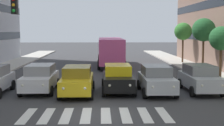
# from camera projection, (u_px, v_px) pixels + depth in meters

# --- Properties ---
(ground_plane) EXTENTS (180.00, 180.00, 0.00)m
(ground_plane) POSITION_uv_depth(u_px,v_px,m) (96.00, 115.00, 14.83)
(ground_plane) COLOR #38383A
(crosswalk_markings) EXTENTS (6.75, 2.80, 0.01)m
(crosswalk_markings) POSITION_uv_depth(u_px,v_px,m) (96.00, 115.00, 14.83)
(crosswalk_markings) COLOR silver
(crosswalk_markings) RESTS_ON ground_plane
(car_0) EXTENTS (2.02, 4.44, 1.72)m
(car_0) POSITION_uv_depth(u_px,v_px,m) (200.00, 78.00, 20.28)
(car_0) COLOR #B2B7BC
(car_0) RESTS_ON ground_plane
(car_1) EXTENTS (2.02, 4.44, 1.72)m
(car_1) POSITION_uv_depth(u_px,v_px,m) (156.00, 79.00, 19.83)
(car_1) COLOR #B2B7BC
(car_1) RESTS_ON ground_plane
(car_2) EXTENTS (2.02, 4.44, 1.72)m
(car_2) POSITION_uv_depth(u_px,v_px,m) (118.00, 78.00, 20.34)
(car_2) COLOR black
(car_2) RESTS_ON ground_plane
(car_3) EXTENTS (2.02, 4.44, 1.72)m
(car_3) POSITION_uv_depth(u_px,v_px,m) (77.00, 80.00, 19.40)
(car_3) COLOR gold
(car_3) RESTS_ON ground_plane
(car_4) EXTENTS (2.02, 4.44, 1.72)m
(car_4) POSITION_uv_depth(u_px,v_px,m) (40.00, 78.00, 20.38)
(car_4) COLOR silver
(car_4) RESTS_ON ground_plane
(bus_behind_traffic) EXTENTS (2.78, 10.50, 3.00)m
(bus_behind_traffic) POSITION_uv_depth(u_px,v_px,m) (111.00, 49.00, 35.19)
(bus_behind_traffic) COLOR #DB5193
(bus_behind_traffic) RESTS_ON ground_plane
(street_tree_1) EXTENTS (1.84, 1.84, 4.04)m
(street_tree_1) POSITION_uv_depth(u_px,v_px,m) (221.00, 39.00, 24.53)
(street_tree_1) COLOR #513823
(street_tree_1) RESTS_ON sidewalk_left
(street_tree_2) EXTENTS (2.19, 2.19, 4.87)m
(street_tree_2) POSITION_uv_depth(u_px,v_px,m) (204.00, 30.00, 30.29)
(street_tree_2) COLOR #513823
(street_tree_2) RESTS_ON sidewalk_left
(street_tree_3) EXTENTS (2.04, 2.04, 4.63)m
(street_tree_3) POSITION_uv_depth(u_px,v_px,m) (183.00, 32.00, 37.63)
(street_tree_3) COLOR #513823
(street_tree_3) RESTS_ON sidewalk_left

